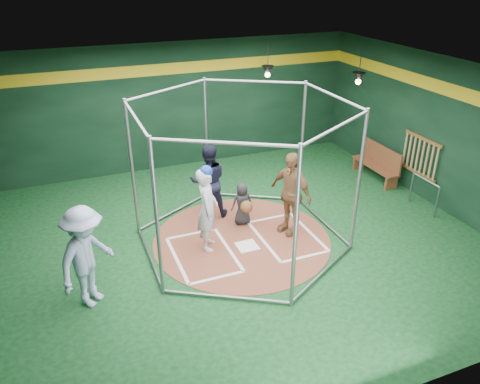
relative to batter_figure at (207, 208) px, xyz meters
name	(u,v)px	position (x,y,z in m)	size (l,w,h in m)	color
room_shell	(242,164)	(0.75, 0.01, 0.83)	(10.10, 9.10, 3.53)	#0B3414
clay_disc	(242,239)	(0.75, 0.01, -0.92)	(3.80, 3.80, 0.01)	brown
home_plate	(247,246)	(0.75, -0.29, -0.91)	(0.43, 0.43, 0.01)	white
batter_box_left	(203,254)	(-0.20, -0.24, -0.91)	(1.17, 1.77, 0.01)	white
batter_box_right	(286,236)	(1.70, -0.24, -0.91)	(1.17, 1.77, 0.01)	white
batting_cage	(242,176)	(0.75, 0.01, 0.57)	(4.05, 4.67, 3.00)	gray
bat_rack	(420,156)	(5.68, 0.41, 0.12)	(0.07, 1.25, 0.98)	brown
pendant_lamp_near	(268,70)	(2.95, 3.61, 1.81)	(0.34, 0.34, 0.90)	black
pendant_lamp_far	(359,77)	(4.75, 2.01, 1.81)	(0.34, 0.34, 0.90)	black
batter_figure	(207,208)	(0.00, 0.00, 0.00)	(0.62, 0.75, 1.85)	silver
visitor_leopard	(291,193)	(1.85, -0.05, 0.01)	(1.09, 0.45, 1.86)	#AF7D4B
catcher_figure	(243,204)	(1.02, 0.62, -0.41)	(0.51, 0.57, 1.00)	black
umpire	(209,181)	(0.45, 1.29, -0.04)	(0.85, 0.66, 1.75)	black
bystander_blue	(86,257)	(-2.43, -0.91, 0.01)	(1.21, 0.70, 1.87)	#9DAED0
dugout_bench	(378,162)	(5.37, 1.57, -0.45)	(0.38, 1.62, 0.95)	brown
steel_railing	(425,189)	(5.30, -0.32, -0.40)	(0.05, 0.92, 0.79)	slate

